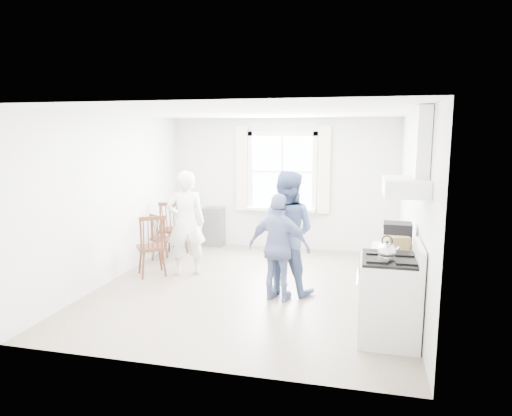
{
  "coord_description": "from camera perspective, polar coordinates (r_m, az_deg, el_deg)",
  "views": [
    {
      "loc": [
        1.59,
        -6.43,
        2.31
      ],
      "look_at": [
        0.01,
        0.2,
        1.18
      ],
      "focal_mm": 32.0,
      "sensor_mm": 36.0,
      "label": 1
    }
  ],
  "objects": [
    {
      "name": "shelf_unit",
      "position": [
        9.45,
        -5.3,
        -2.32
      ],
      "size": [
        0.4,
        0.3,
        0.8
      ],
      "primitive_type": "cube",
      "color": "slate",
      "rests_on": "ground"
    },
    {
      "name": "windsor_chair_b",
      "position": [
        8.35,
        -12.03,
        -3.07
      ],
      "size": [
        0.51,
        0.51,
        0.88
      ],
      "color": "#411F14",
      "rests_on": "ground"
    },
    {
      "name": "cardboard_box",
      "position": [
        5.81,
        17.15,
        -4.2
      ],
      "size": [
        0.32,
        0.27,
        0.17
      ],
      "primitive_type": "cube",
      "rotation": [
        0.0,
        0.0,
        0.32
      ],
      "color": "#987D49",
      "rests_on": "low_cabinet"
    },
    {
      "name": "stereo_stack",
      "position": [
        5.97,
        17.25,
        -3.21
      ],
      "size": [
        0.35,
        0.31,
        0.3
      ],
      "color": "black",
      "rests_on": "low_cabinet"
    },
    {
      "name": "person_right",
      "position": [
        6.3,
        2.89,
        -4.96
      ],
      "size": [
        1.0,
        1.0,
        1.5
      ],
      "primitive_type": "imported",
      "rotation": [
        0.0,
        0.0,
        2.99
      ],
      "color": "navy",
      "rests_on": "ground"
    },
    {
      "name": "room_shell",
      "position": [
        6.7,
        -0.46,
        0.71
      ],
      "size": [
        4.62,
        5.12,
        2.64
      ],
      "color": "gray",
      "rests_on": "ground"
    },
    {
      "name": "range_hood",
      "position": [
        5.12,
        18.83,
        4.3
      ],
      "size": [
        0.45,
        0.76,
        0.94
      ],
      "color": "white",
      "rests_on": "room_shell"
    },
    {
      "name": "window_assembly",
      "position": [
        9.06,
        3.28,
        3.99
      ],
      "size": [
        1.88,
        0.24,
        1.7
      ],
      "color": "white",
      "rests_on": "room_shell"
    },
    {
      "name": "potted_plant",
      "position": [
        8.99,
        4.6,
        1.04
      ],
      "size": [
        0.19,
        0.19,
        0.32
      ],
      "primitive_type": "imported",
      "rotation": [
        0.0,
        0.0,
        -0.06
      ],
      "color": "#367A3C",
      "rests_on": "window_assembly"
    },
    {
      "name": "person_mid",
      "position": [
        6.6,
        3.8,
        -3.05
      ],
      "size": [
        1.01,
        1.01,
        1.78
      ],
      "primitive_type": "imported",
      "rotation": [
        0.0,
        0.0,
        2.96
      ],
      "color": "#485A86",
      "rests_on": "ground"
    },
    {
      "name": "gas_stove",
      "position": [
        5.4,
        16.3,
        -10.75
      ],
      "size": [
        0.68,
        0.76,
        1.12
      ],
      "color": "silver",
      "rests_on": "ground"
    },
    {
      "name": "low_cabinet",
      "position": [
        6.08,
        16.64,
        -8.83
      ],
      "size": [
        0.5,
        0.55,
        0.9
      ],
      "primitive_type": "cube",
      "color": "white",
      "rests_on": "ground"
    },
    {
      "name": "windsor_chair_c",
      "position": [
        7.5,
        -12.83,
        -3.85
      ],
      "size": [
        0.59,
        0.59,
        1.02
      ],
      "color": "#411F14",
      "rests_on": "ground"
    },
    {
      "name": "person_left",
      "position": [
        7.51,
        -8.75,
        -1.88
      ],
      "size": [
        0.83,
        0.83,
        1.72
      ],
      "primitive_type": "imported",
      "rotation": [
        0.0,
        0.0,
        3.58
      ],
      "color": "silver",
      "rests_on": "ground"
    },
    {
      "name": "kettle",
      "position": [
        5.12,
        16.01,
        -5.29
      ],
      "size": [
        0.19,
        0.19,
        0.28
      ],
      "color": "silver",
      "rests_on": "gas_stove"
    },
    {
      "name": "windsor_chair_a",
      "position": [
        8.69,
        -10.5,
        -1.86
      ],
      "size": [
        0.46,
        0.45,
        1.05
      ],
      "color": "#411F14",
      "rests_on": "ground"
    }
  ]
}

